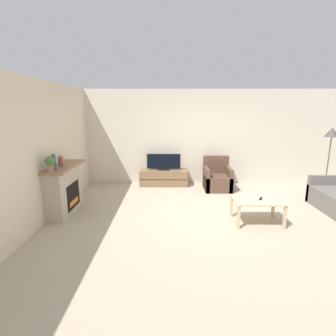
# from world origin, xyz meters

# --- Properties ---
(ground_plane) EXTENTS (24.00, 24.00, 0.00)m
(ground_plane) POSITION_xyz_m (0.00, 0.00, 0.00)
(ground_plane) COLOR tan
(wall_back) EXTENTS (12.00, 0.06, 2.70)m
(wall_back) POSITION_xyz_m (0.00, 2.39, 1.35)
(wall_back) COLOR beige
(wall_back) RESTS_ON ground
(wall_left) EXTENTS (0.06, 12.00, 2.70)m
(wall_left) POSITION_xyz_m (-3.41, 0.00, 1.35)
(wall_left) COLOR beige
(wall_left) RESTS_ON ground
(fireplace) EXTENTS (0.47, 1.34, 1.02)m
(fireplace) POSITION_xyz_m (-3.20, 0.09, 0.52)
(fireplace) COLOR #B7A893
(fireplace) RESTS_ON ground
(mantel_vase_left) EXTENTS (0.08, 0.08, 0.31)m
(mantel_vase_left) POSITION_xyz_m (-3.18, -0.31, 1.16)
(mantel_vase_left) COLOR #385670
(mantel_vase_left) RESTS_ON fireplace
(mantel_vase_centre_left) EXTENTS (0.10, 0.10, 0.23)m
(mantel_vase_centre_left) POSITION_xyz_m (-3.18, -0.01, 1.12)
(mantel_vase_centre_left) COLOR #994C3D
(mantel_vase_centre_left) RESTS_ON fireplace
(potted_plant) EXTENTS (0.18, 0.18, 0.29)m
(potted_plant) POSITION_xyz_m (-3.18, -0.48, 1.18)
(potted_plant) COLOR #936B4C
(potted_plant) RESTS_ON fireplace
(tv_stand) EXTENTS (1.36, 0.46, 0.45)m
(tv_stand) POSITION_xyz_m (-1.16, 2.10, 0.23)
(tv_stand) COLOR brown
(tv_stand) RESTS_ON ground
(tv) EXTENTS (0.95, 0.18, 0.46)m
(tv) POSITION_xyz_m (-1.16, 2.09, 0.67)
(tv) COLOR black
(tv) RESTS_ON tv_stand
(armchair) EXTENTS (0.70, 0.76, 0.88)m
(armchair) POSITION_xyz_m (0.31, 1.74, 0.29)
(armchair) COLOR brown
(armchair) RESTS_ON ground
(coffee_table) EXTENTS (0.92, 0.63, 0.47)m
(coffee_table) POSITION_xyz_m (0.69, -0.44, 0.41)
(coffee_table) COLOR #CCB289
(coffee_table) RESTS_ON ground
(remote) EXTENTS (0.10, 0.15, 0.02)m
(remote) POSITION_xyz_m (0.75, -0.43, 0.48)
(remote) COLOR black
(remote) RESTS_ON coffee_table
(floor_lamp) EXTENTS (0.32, 0.32, 1.73)m
(floor_lamp) POSITION_xyz_m (2.84, 1.04, 1.49)
(floor_lamp) COLOR black
(floor_lamp) RESTS_ON ground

